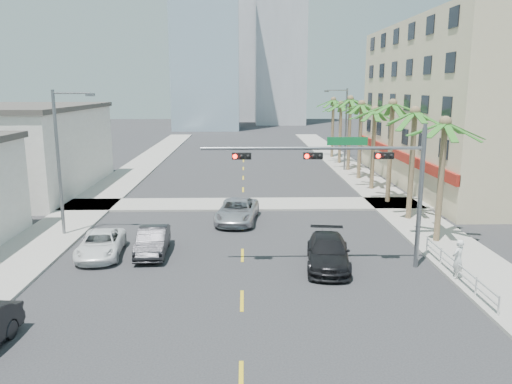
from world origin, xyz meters
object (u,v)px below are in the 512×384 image
car_lane_left (153,241)px  car_lane_center (237,211)px  car_parked_far (101,244)px  car_lane_right (328,252)px  traffic_signal_mast (358,171)px  pedestrian (458,259)px

car_lane_left → car_lane_center: (4.62, 6.67, 0.04)m
car_parked_far → car_lane_center: bearing=37.6°
car_lane_left → car_lane_center: 8.11m
car_parked_far → car_lane_center: car_lane_center is taller
car_lane_left → car_lane_right: (9.45, -2.18, 0.03)m
traffic_signal_mast → pedestrian: traffic_signal_mast is taller
traffic_signal_mast → car_lane_left: bearing=167.3°
car_lane_left → pedestrian: (15.30, -4.36, 0.38)m
car_lane_right → car_lane_left: bearing=174.1°
traffic_signal_mast → car_lane_right: (-1.34, 0.25, -4.29)m
car_parked_far → car_lane_right: (12.25, -1.92, 0.10)m
car_lane_right → pedestrian: 6.25m
car_lane_right → pedestrian: bearing=-13.2°
traffic_signal_mast → car_parked_far: traffic_signal_mast is taller
car_lane_center → car_lane_right: (4.83, -8.85, -0.00)m
car_parked_far → pedestrian: size_ratio=2.51×
car_parked_far → car_lane_right: car_lane_right is taller
traffic_signal_mast → car_lane_left: traffic_signal_mast is taller
traffic_signal_mast → car_lane_right: bearing=169.5°
car_parked_far → car_lane_left: 2.81m
car_lane_right → pedestrian: (5.85, -2.17, 0.34)m
traffic_signal_mast → car_parked_far: 14.44m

